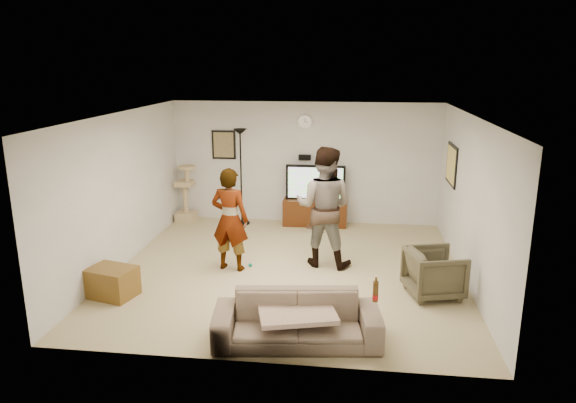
# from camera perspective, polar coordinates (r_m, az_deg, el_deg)

# --- Properties ---
(floor) EXTENTS (5.50, 5.50, 0.02)m
(floor) POSITION_cam_1_polar(r_m,az_deg,el_deg) (8.65, 0.08, -7.46)
(floor) COLOR tan
(floor) RESTS_ON ground
(ceiling) EXTENTS (5.50, 5.50, 0.02)m
(ceiling) POSITION_cam_1_polar(r_m,az_deg,el_deg) (8.04, 0.09, 9.39)
(ceiling) COLOR white
(ceiling) RESTS_ON wall_back
(wall_back) EXTENTS (5.50, 0.04, 2.50)m
(wall_back) POSITION_cam_1_polar(r_m,az_deg,el_deg) (10.93, 1.84, 4.17)
(wall_back) COLOR silver
(wall_back) RESTS_ON floor
(wall_front) EXTENTS (5.50, 0.04, 2.50)m
(wall_front) POSITION_cam_1_polar(r_m,az_deg,el_deg) (5.66, -3.31, -6.14)
(wall_front) COLOR silver
(wall_front) RESTS_ON floor
(wall_left) EXTENTS (0.04, 5.50, 2.50)m
(wall_left) POSITION_cam_1_polar(r_m,az_deg,el_deg) (9.00, -17.56, 1.15)
(wall_left) COLOR silver
(wall_left) RESTS_ON floor
(wall_right) EXTENTS (0.04, 5.50, 2.50)m
(wall_right) POSITION_cam_1_polar(r_m,az_deg,el_deg) (8.39, 19.07, 0.06)
(wall_right) COLOR silver
(wall_right) RESTS_ON floor
(wall_clock) EXTENTS (0.26, 0.04, 0.26)m
(wall_clock) POSITION_cam_1_polar(r_m,az_deg,el_deg) (10.77, 1.86, 8.59)
(wall_clock) COLOR white
(wall_clock) RESTS_ON wall_back
(wall_speaker) EXTENTS (0.25, 0.10, 0.10)m
(wall_speaker) POSITION_cam_1_polar(r_m,az_deg,el_deg) (10.85, 1.81, 4.79)
(wall_speaker) COLOR black
(wall_speaker) RESTS_ON wall_back
(picture_back) EXTENTS (0.42, 0.03, 0.52)m
(picture_back) POSITION_cam_1_polar(r_m,az_deg,el_deg) (11.13, -6.95, 6.10)
(picture_back) COLOR olive
(picture_back) RESTS_ON wall_back
(picture_right) EXTENTS (0.03, 0.78, 0.62)m
(picture_right) POSITION_cam_1_polar(r_m,az_deg,el_deg) (9.87, 17.24, 3.82)
(picture_right) COLOR #F4CD65
(picture_right) RESTS_ON wall_right
(tv_stand) EXTENTS (1.30, 0.45, 0.54)m
(tv_stand) POSITION_cam_1_polar(r_m,az_deg,el_deg) (10.90, 2.94, -1.16)
(tv_stand) COLOR #3E1D0B
(tv_stand) RESTS_ON floor
(console_box) EXTENTS (0.40, 0.30, 0.07)m
(console_box) POSITION_cam_1_polar(r_m,az_deg,el_deg) (10.59, 3.12, -2.99)
(console_box) COLOR silver
(console_box) RESTS_ON floor
(tv) EXTENTS (1.21, 0.08, 0.72)m
(tv) POSITION_cam_1_polar(r_m,az_deg,el_deg) (10.74, 2.99, 2.06)
(tv) COLOR black
(tv) RESTS_ON tv_stand
(tv_screen) EXTENTS (1.11, 0.01, 0.63)m
(tv_screen) POSITION_cam_1_polar(r_m,az_deg,el_deg) (10.70, 2.97, 2.01)
(tv_screen) COLOR #59D43B
(tv_screen) RESTS_ON tv
(floor_lamp) EXTENTS (0.32, 0.32, 1.98)m
(floor_lamp) POSITION_cam_1_polar(r_m,az_deg,el_deg) (10.84, -5.09, 2.62)
(floor_lamp) COLOR black
(floor_lamp) RESTS_ON floor
(cat_tree) EXTENTS (0.39, 0.39, 1.21)m
(cat_tree) POSITION_cam_1_polar(r_m,az_deg,el_deg) (11.27, -11.04, 0.88)
(cat_tree) COLOR tan
(cat_tree) RESTS_ON floor
(person_left) EXTENTS (0.67, 0.50, 1.68)m
(person_left) POSITION_cam_1_polar(r_m,az_deg,el_deg) (8.47, -6.29, -1.94)
(person_left) COLOR #B7B7BD
(person_left) RESTS_ON floor
(person_right) EXTENTS (1.08, 0.92, 1.98)m
(person_right) POSITION_cam_1_polar(r_m,az_deg,el_deg) (8.61, 3.90, -0.58)
(person_right) COLOR teal
(person_right) RESTS_ON floor
(sofa) EXTENTS (2.07, 1.01, 0.58)m
(sofa) POSITION_cam_1_polar(r_m,az_deg,el_deg) (6.47, 0.97, -12.62)
(sofa) COLOR #766453
(sofa) RESTS_ON floor
(throw_blanket) EXTENTS (1.05, 0.91, 0.06)m
(throw_blanket) POSITION_cam_1_polar(r_m,az_deg,el_deg) (6.43, 0.95, -11.81)
(throw_blanket) COLOR #D3AE96
(throw_blanket) RESTS_ON sofa
(beer_bottle) EXTENTS (0.06, 0.06, 0.25)m
(beer_bottle) POSITION_cam_1_polar(r_m,az_deg,el_deg) (6.27, 9.43, -9.56)
(beer_bottle) COLOR #4C3110
(beer_bottle) RESTS_ON sofa
(armchair) EXTENTS (0.92, 0.90, 0.69)m
(armchair) POSITION_cam_1_polar(r_m,az_deg,el_deg) (7.92, 15.51, -7.44)
(armchair) COLOR #45412E
(armchair) RESTS_ON floor
(side_table) EXTENTS (0.75, 0.63, 0.43)m
(side_table) POSITION_cam_1_polar(r_m,az_deg,el_deg) (8.07, -18.46, -8.25)
(side_table) COLOR brown
(side_table) RESTS_ON floor
(toy_ball) EXTENTS (0.06, 0.06, 0.06)m
(toy_ball) POSITION_cam_1_polar(r_m,az_deg,el_deg) (8.79, -4.08, -6.85)
(toy_ball) COLOR #03816C
(toy_ball) RESTS_ON floor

